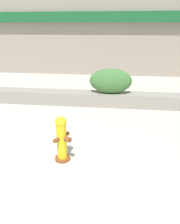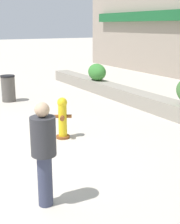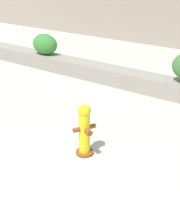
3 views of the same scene
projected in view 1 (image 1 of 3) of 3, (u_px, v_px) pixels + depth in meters
name	position (u px, v px, depth m)	size (l,w,h in m)	color
building_facade	(110.00, 5.00, 12.64)	(30.00, 1.36, 8.00)	gray
planter_wall_low	(102.00, 99.00, 8.50)	(18.00, 0.70, 0.50)	gray
hedge_bush_1	(111.00, 81.00, 8.20)	(1.59, 0.70, 0.94)	#427538
fire_hydrant	(62.00, 138.00, 4.90)	(0.49, 0.48, 1.08)	brown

